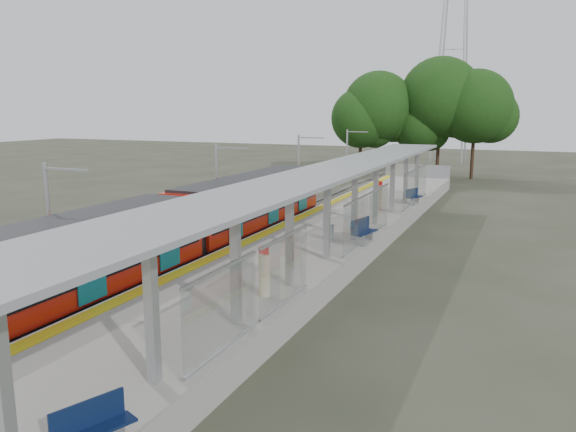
# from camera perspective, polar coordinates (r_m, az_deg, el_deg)

# --- Properties ---
(trackbed) EXTENTS (3.00, 70.00, 0.24)m
(trackbed) POSITION_cam_1_polar(r_m,az_deg,el_deg) (32.18, -3.44, -2.08)
(trackbed) COLOR #59544C
(trackbed) RESTS_ON ground
(platform) EXTENTS (6.00, 50.00, 1.00)m
(platform) POSITION_cam_1_polar(r_m,az_deg,el_deg) (30.37, 4.15, -2.13)
(platform) COLOR gray
(platform) RESTS_ON ground
(tactile_strip) EXTENTS (0.60, 50.00, 0.02)m
(tactile_strip) POSITION_cam_1_polar(r_m,az_deg,el_deg) (31.17, -0.26, -0.80)
(tactile_strip) COLOR yellow
(tactile_strip) RESTS_ON platform
(end_fence) EXTENTS (6.00, 0.10, 1.20)m
(end_fence) POSITION_cam_1_polar(r_m,az_deg,el_deg) (54.09, 12.99, 4.51)
(end_fence) COLOR #9EA0A5
(end_fence) RESTS_ON platform
(train) EXTENTS (2.74, 27.60, 3.62)m
(train) POSITION_cam_1_polar(r_m,az_deg,el_deg) (25.57, -10.95, -1.21)
(train) COLOR black
(train) RESTS_ON ground
(canopy) EXTENTS (3.27, 38.00, 3.66)m
(canopy) POSITION_cam_1_polar(r_m,az_deg,el_deg) (25.66, 4.83, 3.85)
(canopy) COLOR #9EA0A5
(canopy) RESTS_ON platform
(pylon) EXTENTS (8.00, 4.00, 38.00)m
(pylon) POSITION_cam_1_polar(r_m,az_deg,el_deg) (82.50, 16.61, 18.55)
(pylon) COLOR #9EA0A5
(pylon) RESTS_ON ground
(tree_cluster) EXTENTS (18.42, 10.45, 12.76)m
(tree_cluster) POSITION_cam_1_polar(r_m,az_deg,el_deg) (62.21, 13.39, 10.72)
(tree_cluster) COLOR #382316
(tree_cluster) RESTS_ON ground
(catenary_masts) EXTENTS (2.08, 48.16, 5.40)m
(catenary_masts) POSITION_cam_1_polar(r_m,az_deg,el_deg) (31.62, -7.10, 2.77)
(catenary_masts) COLOR #9EA0A5
(catenary_masts) RESTS_ON ground
(bench_near) EXTENTS (0.97, 1.51, 0.99)m
(bench_near) POSITION_cam_1_polar(r_m,az_deg,el_deg) (11.70, -19.19, -19.40)
(bench_near) COLOR #0D1D45
(bench_near) RESTS_ON platform
(bench_mid) EXTENTS (0.89, 1.79, 1.17)m
(bench_mid) POSITION_cam_1_polar(r_m,az_deg,el_deg) (26.95, 7.58, -1.43)
(bench_mid) COLOR #0D1D45
(bench_mid) RESTS_ON platform
(bench_far) EXTENTS (0.95, 1.57, 1.03)m
(bench_far) POSITION_cam_1_polar(r_m,az_deg,el_deg) (38.75, 12.61, 2.03)
(bench_far) COLOR #0D1D45
(bench_far) RESTS_ON platform
(info_pillar_near) EXTENTS (0.39, 0.39, 1.73)m
(info_pillar_near) POSITION_cam_1_polar(r_m,az_deg,el_deg) (19.19, -2.44, -5.99)
(info_pillar_near) COLOR beige
(info_pillar_near) RESTS_ON platform
(info_pillar_far) EXTENTS (0.40, 0.40, 1.78)m
(info_pillar_far) POSITION_cam_1_polar(r_m,az_deg,el_deg) (36.26, 9.25, 1.92)
(info_pillar_far) COLOR beige
(info_pillar_far) RESTS_ON platform
(litter_bin) EXTENTS (0.48, 0.48, 0.84)m
(litter_bin) POSITION_cam_1_polar(r_m,az_deg,el_deg) (27.31, 4.26, -1.64)
(litter_bin) COLOR #9EA0A5
(litter_bin) RESTS_ON platform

